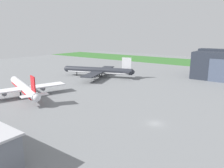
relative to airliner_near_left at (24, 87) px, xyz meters
name	(u,v)px	position (x,y,z in m)	size (l,w,h in m)	color
ground_plane	(155,123)	(62.17, 6.90, -4.10)	(440.00, 440.00, 0.00)	slate
airliner_near_left	(24,87)	(0.00, 0.00, 0.00)	(41.43, 37.36, 12.03)	silver
airliner_far_right	(98,71)	(-1.73, 55.07, 0.21)	(46.72, 44.26, 13.47)	#282B33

